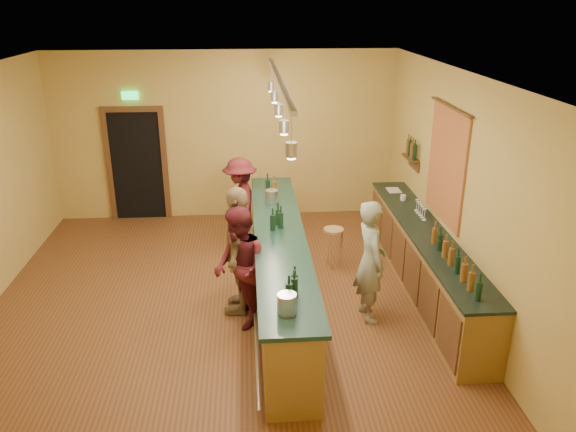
{
  "coord_description": "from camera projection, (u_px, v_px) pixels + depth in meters",
  "views": [
    {
      "loc": [
        0.41,
        -7.09,
        4.08
      ],
      "look_at": [
        0.96,
        0.2,
        1.22
      ],
      "focal_mm": 35.0,
      "sensor_mm": 36.0,
      "label": 1
    }
  ],
  "objects": [
    {
      "name": "floor",
      "position": [
        222.0,
        302.0,
        8.04
      ],
      "size": [
        7.0,
        7.0,
        0.0
      ],
      "primitive_type": "plane",
      "color": "brown",
      "rests_on": "ground"
    },
    {
      "name": "ceiling",
      "position": [
        211.0,
        74.0,
        6.87
      ],
      "size": [
        6.5,
        7.0,
        0.02
      ],
      "primitive_type": "cube",
      "color": "silver",
      "rests_on": "wall_back"
    },
    {
      "name": "wall_back",
      "position": [
        225.0,
        136.0,
        10.71
      ],
      "size": [
        6.5,
        0.02,
        3.2
      ],
      "primitive_type": "cube",
      "color": "#B99B45",
      "rests_on": "floor"
    },
    {
      "name": "wall_front",
      "position": [
        197.0,
        351.0,
        4.21
      ],
      "size": [
        6.5,
        0.02,
        3.2
      ],
      "primitive_type": "cube",
      "color": "#B99B45",
      "rests_on": "floor"
    },
    {
      "name": "wall_right",
      "position": [
        456.0,
        191.0,
        7.68
      ],
      "size": [
        0.02,
        7.0,
        3.2
      ],
      "primitive_type": "cube",
      "color": "#B99B45",
      "rests_on": "floor"
    },
    {
      "name": "doorway",
      "position": [
        137.0,
        162.0,
        10.74
      ],
      "size": [
        1.15,
        0.09,
        2.48
      ],
      "color": "black",
      "rests_on": "wall_back"
    },
    {
      "name": "tapestry",
      "position": [
        446.0,
        165.0,
        7.96
      ],
      "size": [
        0.03,
        1.4,
        1.6
      ],
      "primitive_type": "cube",
      "color": "maroon",
      "rests_on": "wall_right"
    },
    {
      "name": "bottle_shelf",
      "position": [
        412.0,
        151.0,
        9.42
      ],
      "size": [
        0.17,
        0.55,
        0.54
      ],
      "color": "#482F15",
      "rests_on": "wall_right"
    },
    {
      "name": "back_counter",
      "position": [
        424.0,
        259.0,
        8.23
      ],
      "size": [
        0.6,
        4.55,
        1.27
      ],
      "color": "olive",
      "rests_on": "floor"
    },
    {
      "name": "tasting_bar",
      "position": [
        279.0,
        262.0,
        7.87
      ],
      "size": [
        0.74,
        5.1,
        1.38
      ],
      "color": "olive",
      "rests_on": "floor"
    },
    {
      "name": "pendant_track",
      "position": [
        279.0,
        91.0,
        7.01
      ],
      "size": [
        0.11,
        4.6,
        0.5
      ],
      "color": "silver",
      "rests_on": "ceiling"
    },
    {
      "name": "bartender",
      "position": [
        370.0,
        261.0,
        7.38
      ],
      "size": [
        0.48,
        0.66,
        1.68
      ],
      "primitive_type": "imported",
      "rotation": [
        0.0,
        0.0,
        1.71
      ],
      "color": "gray",
      "rests_on": "floor"
    },
    {
      "name": "customer_a",
      "position": [
        240.0,
        268.0,
        7.25
      ],
      "size": [
        0.83,
        0.94,
        1.63
      ],
      "primitive_type": "imported",
      "rotation": [
        0.0,
        0.0,
        -1.25
      ],
      "color": "#59191E",
      "rests_on": "floor"
    },
    {
      "name": "customer_b",
      "position": [
        240.0,
        250.0,
        7.55
      ],
      "size": [
        0.63,
        1.12,
        1.81
      ],
      "primitive_type": "imported",
      "rotation": [
        0.0,
        0.0,
        -1.75
      ],
      "color": "#997A51",
      "rests_on": "floor"
    },
    {
      "name": "customer_c",
      "position": [
        241.0,
        202.0,
        9.65
      ],
      "size": [
        0.72,
        1.08,
        1.57
      ],
      "primitive_type": "imported",
      "rotation": [
        0.0,
        0.0,
        -1.43
      ],
      "color": "#59191E",
      "rests_on": "floor"
    },
    {
      "name": "bar_stool",
      "position": [
        333.0,
        237.0,
        8.92
      ],
      "size": [
        0.32,
        0.32,
        0.66
      ],
      "rotation": [
        0.0,
        0.0,
        0.36
      ],
      "color": "#AF774F",
      "rests_on": "floor"
    }
  ]
}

